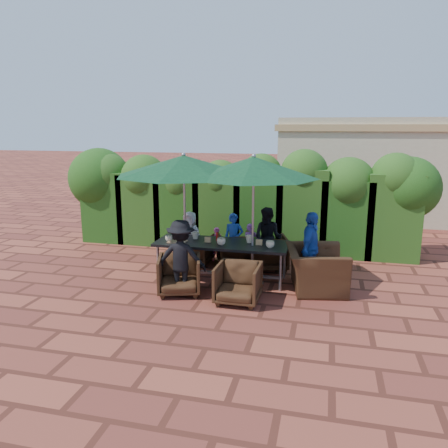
% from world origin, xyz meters
% --- Properties ---
extents(ground, '(80.00, 80.00, 0.00)m').
position_xyz_m(ground, '(0.00, 0.00, 0.00)').
color(ground, brown).
rests_on(ground, ground).
extents(dining_table, '(2.57, 0.90, 0.75)m').
position_xyz_m(dining_table, '(0.11, -0.05, 0.68)').
color(dining_table, black).
rests_on(dining_table, ground).
extents(umbrella_left, '(2.63, 2.63, 2.46)m').
position_xyz_m(umbrella_left, '(-0.63, -0.07, 2.21)').
color(umbrella_left, gray).
rests_on(umbrella_left, ground).
extents(umbrella_right, '(2.39, 2.39, 2.46)m').
position_xyz_m(umbrella_right, '(0.73, -0.13, 2.21)').
color(umbrella_right, gray).
rests_on(umbrella_right, ground).
extents(chair_far_left, '(0.72, 0.68, 0.70)m').
position_xyz_m(chair_far_left, '(-0.70, 0.84, 0.35)').
color(chair_far_left, black).
rests_on(chair_far_left, ground).
extents(chair_far_mid, '(0.92, 0.90, 0.74)m').
position_xyz_m(chair_far_mid, '(0.14, 1.00, 0.37)').
color(chair_far_mid, black).
rests_on(chair_far_mid, ground).
extents(chair_far_right, '(0.93, 0.90, 0.78)m').
position_xyz_m(chair_far_right, '(0.90, 0.80, 0.39)').
color(chair_far_right, black).
rests_on(chair_far_right, ground).
extents(chair_near_left, '(0.91, 0.88, 0.76)m').
position_xyz_m(chair_near_left, '(-0.45, -0.94, 0.38)').
color(chair_near_left, black).
rests_on(chair_near_left, ground).
extents(chair_near_right, '(0.74, 0.69, 0.75)m').
position_xyz_m(chair_near_right, '(0.66, -1.11, 0.37)').
color(chair_near_right, black).
rests_on(chair_near_right, ground).
extents(chair_end_right, '(0.97, 1.30, 1.03)m').
position_xyz_m(chair_end_right, '(1.92, -0.17, 0.52)').
color(chair_end_right, black).
rests_on(chair_end_right, ground).
extents(adult_far_left, '(0.60, 0.40, 1.15)m').
position_xyz_m(adult_far_left, '(-0.82, 0.81, 0.57)').
color(adult_far_left, white).
rests_on(adult_far_left, ground).
extents(adult_far_mid, '(0.46, 0.40, 1.14)m').
position_xyz_m(adult_far_mid, '(0.14, 0.89, 0.57)').
color(adult_far_mid, '#1F48A8').
rests_on(adult_far_mid, ground).
extents(adult_far_right, '(0.69, 0.50, 1.29)m').
position_xyz_m(adult_far_right, '(0.88, 0.91, 0.65)').
color(adult_far_right, black).
rests_on(adult_far_right, ground).
extents(adult_near_left, '(0.90, 0.49, 1.36)m').
position_xyz_m(adult_near_left, '(-0.40, -0.97, 0.68)').
color(adult_near_left, black).
rests_on(adult_near_left, ground).
extents(adult_end_right, '(0.55, 0.89, 1.41)m').
position_xyz_m(adult_end_right, '(1.80, 0.01, 0.71)').
color(adult_end_right, '#1F48A8').
rests_on(adult_end_right, ground).
extents(child_left, '(0.28, 0.23, 0.76)m').
position_xyz_m(child_left, '(-0.28, 1.08, 0.38)').
color(child_left, '#F1559D').
rests_on(child_left, ground).
extents(child_right, '(0.38, 0.34, 0.91)m').
position_xyz_m(child_right, '(0.50, 0.97, 0.45)').
color(child_right, '#A44FAC').
rests_on(child_right, ground).
extents(pedestrian_a, '(1.65, 0.65, 1.75)m').
position_xyz_m(pedestrian_a, '(1.75, 4.23, 0.87)').
color(pedestrian_a, green).
rests_on(pedestrian_a, ground).
extents(pedestrian_b, '(0.89, 0.70, 1.63)m').
position_xyz_m(pedestrian_b, '(2.37, 4.33, 0.82)').
color(pedestrian_b, '#F1559D').
rests_on(pedestrian_b, ground).
extents(pedestrian_c, '(1.10, 0.59, 1.64)m').
position_xyz_m(pedestrian_c, '(3.34, 4.23, 0.82)').
color(pedestrian_c, gray).
rests_on(pedestrian_c, ground).
extents(cup_a, '(0.14, 0.14, 0.11)m').
position_xyz_m(cup_a, '(-0.91, -0.22, 0.81)').
color(cup_a, beige).
rests_on(cup_a, dining_table).
extents(cup_b, '(0.15, 0.15, 0.14)m').
position_xyz_m(cup_b, '(-0.46, 0.08, 0.82)').
color(cup_b, beige).
rests_on(cup_b, dining_table).
extents(cup_c, '(0.17, 0.17, 0.13)m').
position_xyz_m(cup_c, '(0.15, -0.24, 0.82)').
color(cup_c, beige).
rests_on(cup_c, dining_table).
extents(cup_d, '(0.15, 0.15, 0.15)m').
position_xyz_m(cup_d, '(0.63, 0.05, 0.82)').
color(cup_d, beige).
rests_on(cup_d, dining_table).
extents(cup_e, '(0.16, 0.16, 0.13)m').
position_xyz_m(cup_e, '(1.07, -0.21, 0.81)').
color(cup_e, beige).
rests_on(cup_e, dining_table).
extents(ketchup_bottle, '(0.04, 0.04, 0.17)m').
position_xyz_m(ketchup_bottle, '(-0.01, 0.05, 0.83)').
color(ketchup_bottle, '#B20C0A').
rests_on(ketchup_bottle, dining_table).
extents(sauce_bottle, '(0.04, 0.04, 0.17)m').
position_xyz_m(sauce_bottle, '(0.01, 0.05, 0.83)').
color(sauce_bottle, '#4C230C').
rests_on(sauce_bottle, dining_table).
extents(serving_tray, '(0.35, 0.25, 0.02)m').
position_xyz_m(serving_tray, '(-0.73, -0.23, 0.76)').
color(serving_tray, '#996E4A').
rests_on(serving_tray, dining_table).
extents(number_block_left, '(0.12, 0.06, 0.10)m').
position_xyz_m(number_block_left, '(-0.15, -0.10, 0.80)').
color(number_block_left, tan).
rests_on(number_block_left, dining_table).
extents(number_block_right, '(0.12, 0.06, 0.10)m').
position_xyz_m(number_block_right, '(0.84, -0.06, 0.80)').
color(number_block_right, tan).
rests_on(number_block_right, dining_table).
extents(hedge_wall, '(9.10, 1.60, 2.44)m').
position_xyz_m(hedge_wall, '(-0.12, 2.32, 1.32)').
color(hedge_wall, '#1B390F').
rests_on(hedge_wall, ground).
extents(building, '(6.20, 3.08, 3.20)m').
position_xyz_m(building, '(3.50, 6.99, 1.61)').
color(building, beige).
rests_on(building, ground).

